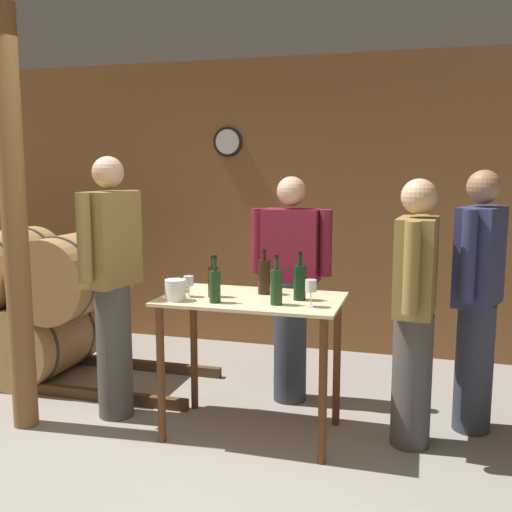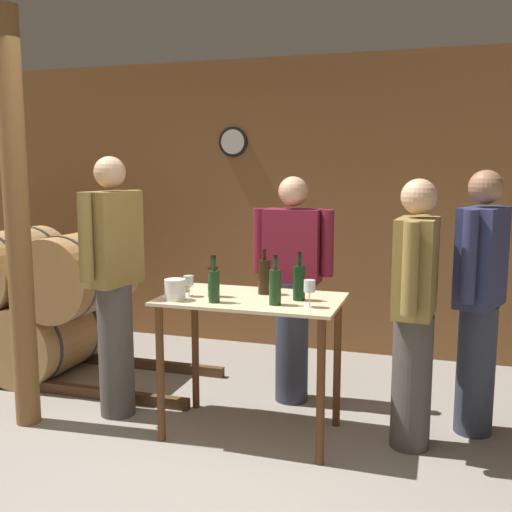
{
  "view_description": "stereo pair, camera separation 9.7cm",
  "coord_description": "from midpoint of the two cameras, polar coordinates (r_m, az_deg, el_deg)",
  "views": [
    {
      "loc": [
        1.23,
        -2.74,
        1.72
      ],
      "look_at": [
        0.19,
        0.9,
        1.15
      ],
      "focal_mm": 42.0,
      "sensor_mm": 36.0,
      "label": 1
    },
    {
      "loc": [
        1.32,
        -2.71,
        1.72
      ],
      "look_at": [
        0.19,
        0.9,
        1.15
      ],
      "focal_mm": 42.0,
      "sensor_mm": 36.0,
      "label": 2
    }
  ],
  "objects": [
    {
      "name": "ground_plane",
      "position": [
        3.46,
        -8.51,
        -21.28
      ],
      "size": [
        14.0,
        14.0,
        0.0
      ],
      "primitive_type": "plane",
      "color": "gray"
    },
    {
      "name": "back_wall",
      "position": [
        5.61,
        2.81,
        4.79
      ],
      "size": [
        8.4,
        0.08,
        2.7
      ],
      "color": "brown",
      "rests_on": "ground_plane"
    },
    {
      "name": "tasting_table",
      "position": [
        3.81,
        -1.15,
        -6.55
      ],
      "size": [
        1.13,
        0.67,
        0.9
      ],
      "color": "beige",
      "rests_on": "ground_plane"
    },
    {
      "name": "wooden_post",
      "position": [
        4.14,
        -22.62,
        2.81
      ],
      "size": [
        0.16,
        0.16,
        2.7
      ],
      "color": "brown",
      "rests_on": "ground_plane"
    },
    {
      "name": "wine_bottle_far_left",
      "position": [
        3.79,
        -4.85,
        -2.32
      ],
      "size": [
        0.06,
        0.06,
        0.26
      ],
      "color": "black",
      "rests_on": "tasting_table"
    },
    {
      "name": "wine_bottle_left",
      "position": [
        3.62,
        -4.7,
        -2.77
      ],
      "size": [
        0.07,
        0.07,
        0.29
      ],
      "color": "#193819",
      "rests_on": "tasting_table"
    },
    {
      "name": "wine_bottle_center",
      "position": [
        3.85,
        0.06,
        -1.92
      ],
      "size": [
        0.08,
        0.08,
        0.29
      ],
      "color": "black",
      "rests_on": "tasting_table"
    },
    {
      "name": "wine_bottle_right",
      "position": [
        3.56,
        1.17,
        -2.85
      ],
      "size": [
        0.07,
        0.07,
        0.3
      ],
      "color": "#193819",
      "rests_on": "tasting_table"
    },
    {
      "name": "wine_bottle_far_right",
      "position": [
        3.69,
        3.44,
        -2.45
      ],
      "size": [
        0.08,
        0.08,
        0.3
      ],
      "color": "black",
      "rests_on": "tasting_table"
    },
    {
      "name": "wine_glass_near_left",
      "position": [
        3.8,
        -7.17,
        -2.44
      ],
      "size": [
        0.07,
        0.07,
        0.13
      ],
      "color": "silver",
      "rests_on": "tasting_table"
    },
    {
      "name": "wine_glass_near_center",
      "position": [
        3.51,
        4.46,
        -2.94
      ],
      "size": [
        0.07,
        0.07,
        0.16
      ],
      "color": "silver",
      "rests_on": "tasting_table"
    },
    {
      "name": "ice_bucket",
      "position": [
        3.71,
        -8.43,
        -3.23
      ],
      "size": [
        0.13,
        0.13,
        0.13
      ],
      "color": "white",
      "rests_on": "tasting_table"
    },
    {
      "name": "person_host",
      "position": [
        4.33,
        2.68,
        -2.73
      ],
      "size": [
        0.59,
        0.24,
        1.65
      ],
      "color": "#333847",
      "rests_on": "ground_plane"
    },
    {
      "name": "person_visitor_with_scarf",
      "position": [
        4.06,
        19.73,
        -3.61
      ],
      "size": [
        0.34,
        0.56,
        1.7
      ],
      "color": "#333847",
      "rests_on": "ground_plane"
    },
    {
      "name": "person_visitor_bearded",
      "position": [
        4.16,
        -14.21,
        -2.37
      ],
      "size": [
        0.29,
        0.58,
        1.78
      ],
      "color": "#4C4742",
      "rests_on": "ground_plane"
    },
    {
      "name": "person_visitor_near_door",
      "position": [
        3.73,
        14.14,
        -4.84
      ],
      "size": [
        0.25,
        0.59,
        1.65
      ],
      "color": "#4C4742",
      "rests_on": "ground_plane"
    }
  ]
}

